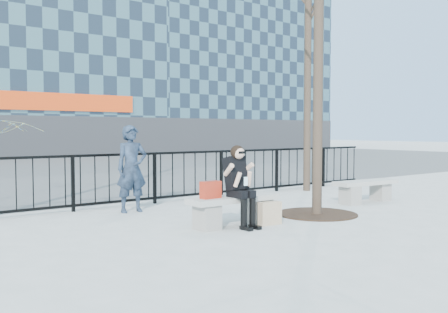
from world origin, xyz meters
TOP-DOWN VIEW (x-y plane):
  - ground at (0.00, 0.00)m, footprint 120.00×120.00m
  - street_surface at (0.00, 15.00)m, footprint 60.00×23.00m
  - railing at (0.00, 3.00)m, footprint 14.00×0.06m
  - building_right at (20.00, 27.00)m, footprint 16.20×10.20m
  - tree_grate at (1.90, -0.10)m, footprint 1.50×1.50m
  - bench_main at (0.00, 0.00)m, footprint 1.65×0.46m
  - bench_second at (3.97, 0.35)m, footprint 1.61×0.45m
  - seated_woman at (0.00, -0.16)m, footprint 0.50×0.64m
  - handbag at (-0.46, 0.02)m, footprint 0.34×0.17m
  - shopping_bag at (0.52, -0.30)m, footprint 0.42×0.18m
  - standing_man at (-0.71, 2.27)m, footprint 0.64×0.45m

SIDE VIEW (x-z plane):
  - ground at x=0.00m, z-range 0.00..0.00m
  - street_surface at x=0.00m, z-range 0.00..0.01m
  - tree_grate at x=1.90m, z-range 0.00..0.02m
  - shopping_bag at x=0.52m, z-range 0.00..0.38m
  - bench_second at x=3.97m, z-range 0.05..0.53m
  - bench_main at x=0.00m, z-range 0.06..0.55m
  - railing at x=0.00m, z-range 0.00..1.11m
  - handbag at x=-0.46m, z-range 0.49..0.76m
  - seated_woman at x=0.00m, z-range 0.00..1.34m
  - standing_man at x=-0.71m, z-range 0.00..1.68m
  - building_right at x=20.00m, z-range 0.00..20.60m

